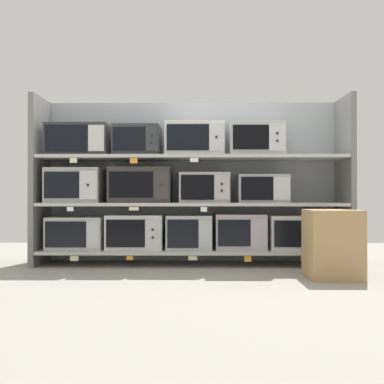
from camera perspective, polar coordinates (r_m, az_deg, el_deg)
The scene contains 32 objects.
ground at distance 3.50m, azimuth -0.19°, elevation -11.29°, with size 6.83×6.00×0.02m, color gray.
back_panel at distance 4.71m, azimuth 0.04°, elevation 1.28°, with size 3.03×0.04×1.58m, color #9EA3A8.
upright_left at distance 4.68m, azimuth -17.98°, elevation 1.32°, with size 0.05×0.52×1.58m, color slate.
upright_right at distance 4.65m, azimuth 18.11°, elevation 1.33°, with size 0.05×0.52×1.58m, color slate.
shelf_0 at distance 4.47m, azimuth 0.00°, elevation -7.12°, with size 2.83×0.52×0.03m, color beige.
microwave_0 at distance 4.59m, azimuth -13.84°, elevation -4.84°, with size 0.52×0.37×0.30m.
microwave_1 at distance 4.48m, azimuth -6.88°, elevation -4.84°, with size 0.53×0.39×0.32m.
microwave_2 at distance 4.44m, azimuth -0.34°, elevation -4.89°, with size 0.42×0.41×0.32m.
microwave_3 at distance 4.46m, azimuth 5.88°, elevation -4.80°, with size 0.47×0.35×0.33m.
microwave_4 at distance 4.55m, azimuth 12.82°, elevation -4.80°, with size 0.56×0.35×0.32m.
price_tag_0 at distance 4.35m, azimuth -14.10°, elevation -7.84°, with size 0.08×0.00×0.04m, color beige.
price_tag_1 at distance 4.25m, azimuth -7.57°, elevation -7.96°, with size 0.06×0.00×0.03m, color orange.
price_tag_2 at distance 4.21m, azimuth 0.08°, elevation -8.05°, with size 0.08×0.00×0.04m, color beige.
price_tag_3 at distance 4.23m, azimuth 6.80°, elevation -8.09°, with size 0.06×0.00×0.05m, color orange.
price_tag_4 at distance 4.32m, azimuth 13.62°, elevation -7.88°, with size 0.08×0.00×0.04m, color orange.
shelf_1 at distance 4.44m, azimuth 0.00°, elevation -1.49°, with size 2.83×0.52×0.03m, color beige.
microwave_5 at distance 4.58m, azimuth -13.92°, elevation 0.78°, with size 0.51×0.44×0.32m.
microwave_6 at distance 4.46m, azimuth -6.21°, elevation 0.83°, with size 0.57×0.44×0.33m.
microwave_7 at distance 4.43m, azimuth 1.51°, elevation 0.53°, with size 0.47×0.35×0.28m.
microwave_8 at distance 4.47m, azimuth 8.54°, elevation 0.40°, with size 0.47×0.35×0.26m.
price_tag_5 at distance 4.33m, azimuth -14.58°, elevation -2.01°, with size 0.06×0.00×0.04m, color white.
price_tag_6 at distance 4.21m, azimuth -7.08°, elevation -2.02°, with size 0.09×0.00×0.03m, color beige.
price_tag_7 at distance 4.17m, azimuth 1.45°, elevation -2.12°, with size 0.06×0.00×0.04m, color white.
shelf_2 at distance 4.45m, azimuth 0.00°, elevation 4.17°, with size 2.83×0.52×0.03m, color beige.
microwave_9 at distance 4.60m, azimuth -13.53°, elevation 6.09°, with size 0.57×0.41×0.30m.
microwave_10 at distance 4.50m, azimuth -6.65°, elevation 6.14°, with size 0.43×0.41×0.28m.
microwave_11 at distance 4.46m, azimuth 0.32°, elevation 6.42°, with size 0.55×0.34×0.32m.
microwave_12 at distance 4.50m, azimuth 7.74°, elevation 6.30°, with size 0.50×0.44×0.31m.
price_tag_8 at distance 4.33m, azimuth -14.21°, elevation 3.75°, with size 0.07×0.00×0.04m, color beige.
price_tag_9 at distance 4.22m, azimuth -7.10°, elevation 3.82°, with size 0.07×0.00×0.05m, color orange.
price_tag_10 at distance 4.18m, azimuth 0.27°, elevation 3.93°, with size 0.07×0.00×0.04m, color white.
shipping_carton at distance 3.87m, azimuth 16.71°, elevation -6.06°, with size 0.40×0.40×0.54m, color tan.
Camera 1 is at (0.05, -4.43, 0.65)m, focal length 43.90 mm.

